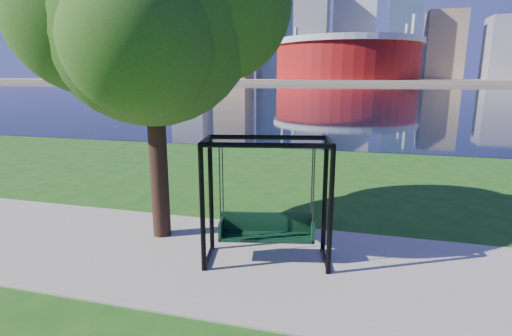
% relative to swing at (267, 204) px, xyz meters
% --- Properties ---
extents(ground, '(900.00, 900.00, 0.00)m').
position_rel_swing_xyz_m(ground, '(-0.20, 0.37, -1.16)').
color(ground, '#1E5114').
rests_on(ground, ground).
extents(path, '(120.00, 4.00, 0.03)m').
position_rel_swing_xyz_m(path, '(-0.20, -0.13, -1.15)').
color(path, '#9E937F').
rests_on(path, ground).
extents(river, '(900.00, 180.00, 0.02)m').
position_rel_swing_xyz_m(river, '(-0.20, 102.37, -1.15)').
color(river, black).
rests_on(river, ground).
extents(far_bank, '(900.00, 228.00, 2.00)m').
position_rel_swing_xyz_m(far_bank, '(-0.20, 306.37, -0.16)').
color(far_bank, '#937F60').
rests_on(far_bank, ground).
extents(stadium, '(83.00, 83.00, 32.00)m').
position_rel_swing_xyz_m(stadium, '(-10.20, 235.37, 13.07)').
color(stadium, maroon).
rests_on(stadium, far_bank).
extents(skyline, '(392.00, 66.00, 96.50)m').
position_rel_swing_xyz_m(skyline, '(-4.47, 319.76, 34.73)').
color(skyline, gray).
rests_on(skyline, far_bank).
extents(swing, '(2.50, 1.48, 2.40)m').
position_rel_swing_xyz_m(swing, '(0.00, 0.00, 0.00)').
color(swing, black).
rests_on(swing, ground).
extents(park_tree, '(5.48, 4.95, 6.80)m').
position_rel_swing_xyz_m(park_tree, '(-2.61, 0.68, 3.56)').
color(park_tree, black).
rests_on(park_tree, ground).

